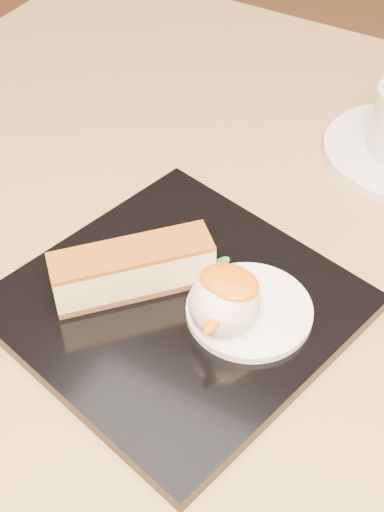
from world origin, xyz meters
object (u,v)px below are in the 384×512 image
Objects in this scene: dessert_plate at (178,306)px; cheesecake at (132,269)px; table at (198,362)px; ice_cream_scoop at (224,303)px.

dessert_plate is 2.06× the size of cheesecake.
table is 0.18m from dessert_plate.
cheesecake is 0.08m from ice_cream_scoop.
cheesecake reaches higher than dessert_plate.
ice_cream_scoop is at bearing -7.13° from dessert_plate.
ice_cream_scoop reaches higher than cheesecake.
dessert_plate reaches higher than table.
ice_cream_scoop reaches higher than dessert_plate.
table is 0.21m from ice_cream_scoop.
dessert_plate is 4.46× the size of ice_cream_scoop.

